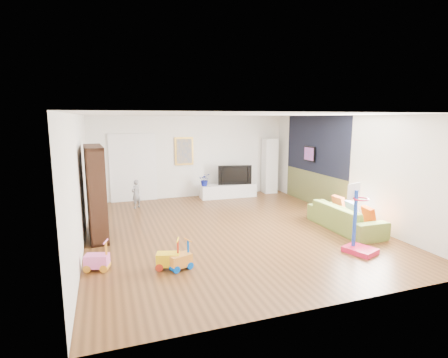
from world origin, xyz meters
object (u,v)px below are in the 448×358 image
object	(u,v)px
sofa	(345,217)
basketball_hoop	(362,219)
bookshelf	(96,192)
media_console	(228,191)

from	to	relation	value
sofa	basketball_hoop	xyz separation A→B (m)	(-0.67, -1.34, 0.39)
sofa	basketball_hoop	size ratio (longest dim) A/B	1.48
bookshelf	sofa	size ratio (longest dim) A/B	1.00
media_console	bookshelf	world-z (taller)	bookshelf
media_console	bookshelf	distance (m)	5.00
bookshelf	basketball_hoop	bearing A→B (deg)	-32.81
sofa	basketball_hoop	world-z (taller)	basketball_hoop
media_console	basketball_hoop	bearing A→B (deg)	-80.52
bookshelf	sofa	bearing A→B (deg)	-17.67
media_console	sofa	xyz separation A→B (m)	(1.48, -4.13, 0.08)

